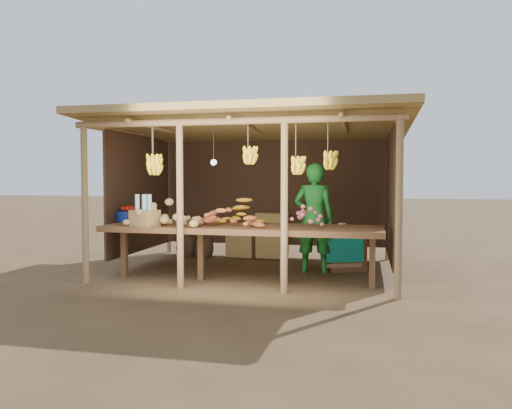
# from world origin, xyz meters

# --- Properties ---
(ground) EXTENTS (60.00, 60.00, 0.00)m
(ground) POSITION_xyz_m (0.00, 0.00, 0.00)
(ground) COLOR brown
(ground) RESTS_ON ground
(stall_structure) EXTENTS (4.70, 3.50, 2.43)m
(stall_structure) POSITION_xyz_m (0.01, -0.04, 1.92)
(stall_structure) COLOR #96744D
(stall_structure) RESTS_ON ground
(counter) EXTENTS (3.90, 1.05, 0.80)m
(counter) POSITION_xyz_m (0.00, -0.95, 0.74)
(counter) COLOR brown
(counter) RESTS_ON ground
(potato_heap) EXTENTS (1.06, 0.64, 0.37)m
(potato_heap) POSITION_xyz_m (-1.08, -1.09, 0.98)
(potato_heap) COLOR tan
(potato_heap) RESTS_ON counter
(sweet_potato_heap) EXTENTS (1.09, 0.89, 0.36)m
(sweet_potato_heap) POSITION_xyz_m (-0.16, -1.16, 0.98)
(sweet_potato_heap) COLOR #A64F2A
(sweet_potato_heap) RESTS_ON counter
(onion_heap) EXTENTS (0.71, 0.44, 0.35)m
(onion_heap) POSITION_xyz_m (0.91, -1.04, 0.98)
(onion_heap) COLOR #C35E63
(onion_heap) RESTS_ON counter
(banana_pile) EXTENTS (0.68, 0.47, 0.35)m
(banana_pile) POSITION_xyz_m (-0.10, -0.53, 0.97)
(banana_pile) COLOR yellow
(banana_pile) RESTS_ON counter
(tomato_basin) EXTENTS (0.45, 0.45, 0.24)m
(tomato_basin) POSITION_xyz_m (-1.90, -0.57, 0.90)
(tomato_basin) COLOR navy
(tomato_basin) RESTS_ON counter
(bottle_box) EXTENTS (0.43, 0.39, 0.44)m
(bottle_box) POSITION_xyz_m (-1.31, -1.28, 0.97)
(bottle_box) COLOR olive
(bottle_box) RESTS_ON counter
(vendor) EXTENTS (0.63, 0.42, 1.70)m
(vendor) POSITION_xyz_m (0.92, 0.02, 0.85)
(vendor) COLOR #1B7B28
(vendor) RESTS_ON ground
(tarp_crate) EXTENTS (0.79, 0.74, 0.76)m
(tarp_crate) POSITION_xyz_m (1.38, 0.35, 0.31)
(tarp_crate) COLOR brown
(tarp_crate) RESTS_ON ground
(carton_stack) EXTENTS (1.14, 0.50, 0.82)m
(carton_stack) POSITION_xyz_m (-0.15, 1.20, 0.36)
(carton_stack) COLOR olive
(carton_stack) RESTS_ON ground
(burlap_sacks) EXTENTS (0.72, 0.38, 0.51)m
(burlap_sacks) POSITION_xyz_m (-1.39, 1.01, 0.22)
(burlap_sacks) COLOR #412B1E
(burlap_sacks) RESTS_ON ground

